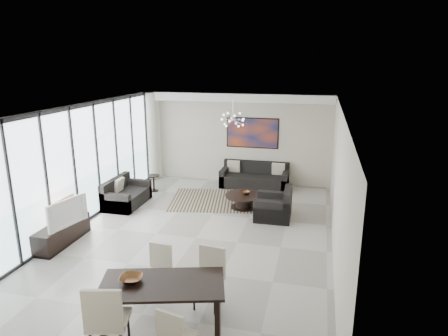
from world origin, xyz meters
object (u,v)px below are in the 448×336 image
(tv_console, at_px, (62,233))
(dining_table, at_px, (162,288))
(television, at_px, (64,212))
(sofa_main, at_px, (255,179))
(coffee_table, at_px, (244,200))

(tv_console, bearing_deg, dining_table, -33.78)
(television, distance_m, dining_table, 3.73)
(sofa_main, bearing_deg, tv_console, -124.43)
(coffee_table, height_order, tv_console, tv_console)
(coffee_table, height_order, dining_table, dining_table)
(tv_console, distance_m, dining_table, 3.92)
(coffee_table, relative_size, sofa_main, 0.50)
(tv_console, xyz_separation_m, television, (0.16, -0.08, 0.54))
(sofa_main, distance_m, television, 6.06)
(tv_console, bearing_deg, sofa_main, 55.57)
(dining_table, bearing_deg, tv_console, 146.22)
(coffee_table, bearing_deg, dining_table, -92.41)
(coffee_table, bearing_deg, sofa_main, 91.06)
(sofa_main, distance_m, tv_console, 6.06)
(coffee_table, distance_m, sofa_main, 1.91)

